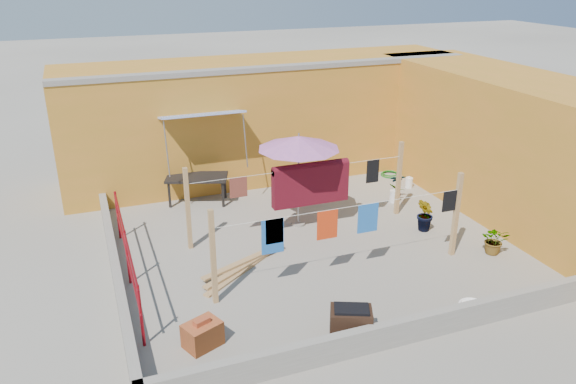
% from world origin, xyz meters
% --- Properties ---
extents(ground, '(80.00, 80.00, 0.00)m').
position_xyz_m(ground, '(0.00, 0.00, 0.00)').
color(ground, '#9E998E').
rests_on(ground, ground).
extents(wall_back, '(11.00, 3.27, 3.21)m').
position_xyz_m(wall_back, '(0.50, 4.69, 1.61)').
color(wall_back, '#C1782A').
rests_on(wall_back, ground).
extents(wall_right, '(2.40, 9.00, 3.20)m').
position_xyz_m(wall_right, '(5.20, 0.00, 1.60)').
color(wall_right, '#C1782A').
rests_on(wall_right, ground).
extents(parapet_front, '(8.30, 0.16, 0.44)m').
position_xyz_m(parapet_front, '(0.00, -3.58, 0.22)').
color(parapet_front, gray).
rests_on(parapet_front, ground).
extents(parapet_left, '(0.16, 7.30, 0.44)m').
position_xyz_m(parapet_left, '(-4.08, 0.00, 0.22)').
color(parapet_left, gray).
rests_on(parapet_left, ground).
extents(red_railing, '(0.05, 4.20, 1.10)m').
position_xyz_m(red_railing, '(-3.85, -0.20, 0.72)').
color(red_railing, maroon).
rests_on(red_railing, ground).
extents(clothesline_rig, '(5.09, 2.35, 1.80)m').
position_xyz_m(clothesline_rig, '(0.19, 0.54, 1.04)').
color(clothesline_rig, tan).
rests_on(clothesline_rig, ground).
extents(patio_umbrella, '(2.33, 2.33, 2.19)m').
position_xyz_m(patio_umbrella, '(0.06, 1.05, 1.96)').
color(patio_umbrella, gray).
rests_on(patio_umbrella, ground).
extents(outdoor_table, '(1.66, 1.20, 0.70)m').
position_xyz_m(outdoor_table, '(-1.82, 3.16, 0.63)').
color(outdoor_table, black).
rests_on(outdoor_table, ground).
extents(brick_stack, '(0.68, 0.60, 0.49)m').
position_xyz_m(brick_stack, '(-2.98, -2.53, 0.21)').
color(brick_stack, '#B55A29').
rests_on(brick_stack, ground).
extents(lumber_pile, '(1.99, 1.38, 0.13)m').
position_xyz_m(lumber_pile, '(-1.72, -0.46, 0.07)').
color(lumber_pile, tan).
rests_on(lumber_pile, ground).
extents(brazier, '(0.78, 0.66, 0.59)m').
position_xyz_m(brazier, '(-0.73, -3.20, 0.29)').
color(brazier, black).
rests_on(brazier, ground).
extents(white_basin, '(0.50, 0.50, 0.09)m').
position_xyz_m(white_basin, '(1.65, -3.20, 0.05)').
color(white_basin, white).
rests_on(white_basin, ground).
extents(water_jug_a, '(0.22, 0.22, 0.35)m').
position_xyz_m(water_jug_a, '(2.81, 1.45, 0.15)').
color(water_jug_a, white).
rests_on(water_jug_a, ground).
extents(water_jug_b, '(0.20, 0.20, 0.32)m').
position_xyz_m(water_jug_b, '(3.70, 2.16, 0.14)').
color(water_jug_b, white).
rests_on(water_jug_b, ground).
extents(green_hose, '(0.53, 0.53, 0.08)m').
position_xyz_m(green_hose, '(3.70, 3.15, 0.04)').
color(green_hose, '#176817').
rests_on(green_hose, ground).
extents(plant_back_a, '(0.90, 0.85, 0.81)m').
position_xyz_m(plant_back_a, '(0.97, 2.62, 0.40)').
color(plant_back_a, '#1D5016').
rests_on(plant_back_a, ground).
extents(plant_back_b, '(0.40, 0.40, 0.59)m').
position_xyz_m(plant_back_b, '(1.37, 2.60, 0.30)').
color(plant_back_b, '#1D5016').
rests_on(plant_back_b, ground).
extents(plant_right_a, '(0.46, 0.38, 0.76)m').
position_xyz_m(plant_right_a, '(2.91, 1.48, 0.38)').
color(plant_right_a, '#1D5016').
rests_on(plant_right_a, ground).
extents(plant_right_b, '(0.46, 0.52, 0.80)m').
position_xyz_m(plant_right_b, '(2.59, -0.27, 0.40)').
color(plant_right_b, '#1D5016').
rests_on(plant_right_b, ground).
extents(plant_right_c, '(0.72, 0.71, 0.61)m').
position_xyz_m(plant_right_c, '(3.34, -1.67, 0.30)').
color(plant_right_c, '#1D5016').
rests_on(plant_right_c, ground).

